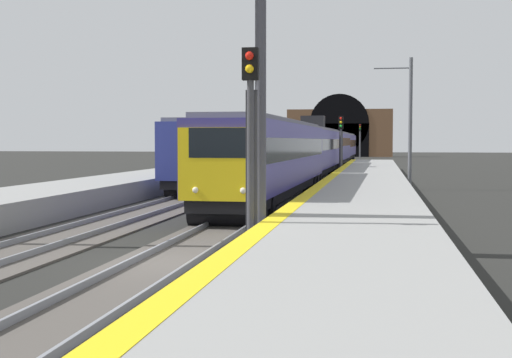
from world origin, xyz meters
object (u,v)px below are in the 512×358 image
catenary_mast_near (410,122)px  railway_signal_far (360,138)px  train_adjacent_platform (254,149)px  railway_signal_near (251,137)px  train_main_approaching (323,149)px  railway_signal_mid (341,140)px  overhead_signal_gantry (109,30)px

catenary_mast_near → railway_signal_far: bearing=3.8°
train_adjacent_platform → railway_signal_far: size_ratio=6.88×
train_adjacent_platform → railway_signal_near: bearing=-170.0°
train_main_approaching → railway_signal_near: bearing=3.1°
railway_signal_near → railway_signal_mid: (39.48, 0.00, -0.02)m
train_main_approaching → railway_signal_near: railway_signal_near is taller
train_main_approaching → train_adjacent_platform: train_adjacent_platform is taller
catenary_mast_near → railway_signal_mid: bearing=19.0°
train_main_approaching → railway_signal_mid: bearing=17.3°
railway_signal_far → railway_signal_near: bearing=0.0°
railway_signal_mid → catenary_mast_near: 14.56m
train_main_approaching → railway_signal_far: (50.21, -1.86, 1.15)m
railway_signal_far → catenary_mast_near: 70.39m
overhead_signal_gantry → catenary_mast_near: size_ratio=1.08×
train_main_approaching → catenary_mast_near: size_ratio=10.50×
overhead_signal_gantry → train_main_approaching: bearing=-2.8°
train_main_approaching → railway_signal_mid: size_ratio=16.78×
catenary_mast_near → railway_signal_near: bearing=169.6°
railway_signal_mid → catenary_mast_near: size_ratio=0.63×
railway_signal_far → overhead_signal_gantry: bearing=-2.4°
train_adjacent_platform → catenary_mast_near: bearing=-129.7°
railway_signal_near → overhead_signal_gantry: size_ratio=0.61×
train_main_approaching → railway_signal_mid: railway_signal_mid is taller
railway_signal_near → railway_signal_far: size_ratio=0.91×
train_main_approaching → railway_signal_near: (-45.76, -1.86, 0.78)m
overhead_signal_gantry → catenary_mast_near: bearing=-19.7°
railway_signal_near → catenary_mast_near: size_ratio=0.65×
train_adjacent_platform → catenary_mast_near: catenary_mast_near is taller
railway_signal_near → catenary_mast_near: bearing=169.6°
railway_signal_near → train_main_approaching: bearing=-177.7°
train_main_approaching → overhead_signal_gantry: bearing=-2.0°
railway_signal_mid → railway_signal_near: bearing=0.0°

